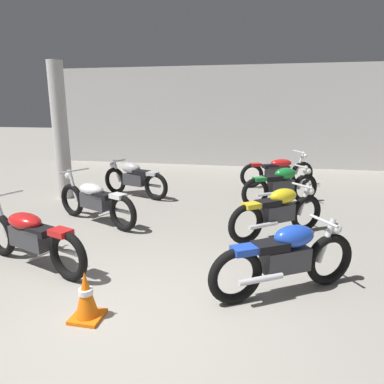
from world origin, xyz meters
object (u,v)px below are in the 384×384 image
Objects in this scene: motorcycle_left_row_1 at (95,200)px; motorcycle_right_row_2 at (281,185)px; support_pillar at (60,132)px; motorcycle_right_row_3 at (278,170)px; motorcycle_left_row_2 at (134,179)px; motorcycle_left_row_0 at (30,236)px; traffic_cone at (86,296)px; motorcycle_right_row_0 at (286,257)px; motorcycle_right_row_1 at (278,211)px.

motorcycle_left_row_1 is 1.16× the size of motorcycle_right_row_2.
support_pillar reaches higher than motorcycle_right_row_3.
motorcycle_right_row_3 is (3.50, 1.90, -0.01)m from motorcycle_left_row_2.
support_pillar reaches higher than motorcycle_left_row_1.
motorcycle_right_row_2 is at bearing -89.52° from motorcycle_right_row_3.
motorcycle_left_row_0 reaches higher than traffic_cone.
motorcycle_left_row_2 and motorcycle_right_row_0 have the same top height.
motorcycle_right_row_2 is at bearing 48.39° from motorcycle_left_row_0.
motorcycle_left_row_1 is 1.16× the size of motorcycle_right_row_0.
motorcycle_right_row_2 is at bearing -0.38° from motorcycle_left_row_2.
motorcycle_right_row_2 is 5.41m from traffic_cone.
support_pillar is 5.75m from motorcycle_right_row_3.
traffic_cone is (2.98, -4.57, -1.34)m from support_pillar.
motorcycle_left_row_1 is at bearing -90.37° from motorcycle_left_row_2.
motorcycle_right_row_2 is at bearing 86.43° from motorcycle_right_row_1.
motorcycle_right_row_0 is (3.42, -0.03, 0.01)m from motorcycle_left_row_0.
motorcycle_right_row_0 is 1.00× the size of motorcycle_right_row_2.
motorcycle_left_row_0 is 1.69m from traffic_cone.
motorcycle_right_row_3 reaches higher than motorcycle_right_row_1.
motorcycle_left_row_1 is at bearing 178.74° from motorcycle_right_row_1.
motorcycle_left_row_2 is at bearing -151.50° from motorcycle_right_row_3.
support_pillar is 1.84× the size of motorcycle_right_row_2.
motorcycle_right_row_3 is at bearing 88.36° from motorcycle_right_row_1.
motorcycle_left_row_2 is 1.09× the size of motorcycle_right_row_0.
motorcycle_right_row_2 is at bearing 4.31° from support_pillar.
motorcycle_left_row_0 is 1.10× the size of motorcycle_left_row_2.
support_pillar is at bearing 123.15° from traffic_cone.
support_pillar is at bearing 134.76° from motorcycle_left_row_1.
motorcycle_left_row_1 is 3.39m from motorcycle_right_row_1.
motorcycle_left_row_2 reaches higher than traffic_cone.
motorcycle_right_row_0 and motorcycle_right_row_1 have the same top height.
motorcycle_right_row_3 is at bearing 28.50° from motorcycle_left_row_2.
motorcycle_right_row_0 is (5.05, -3.60, -1.14)m from support_pillar.
motorcycle_left_row_0 and motorcycle_left_row_1 have the same top height.
motorcycle_right_row_1 is (3.38, -2.13, 0.00)m from motorcycle_left_row_2.
support_pillar is at bearing 114.55° from motorcycle_left_row_0.
motorcycle_left_row_0 is 3.86m from motorcycle_right_row_1.
motorcycle_left_row_2 and motorcycle_right_row_2 have the same top height.
motorcycle_right_row_0 is 0.85× the size of motorcycle_right_row_3.
traffic_cone is at bearing -36.37° from motorcycle_left_row_0.
support_pillar reaches higher than motorcycle_left_row_0.
motorcycle_left_row_1 reaches higher than motorcycle_right_row_0.
support_pillar reaches higher than motorcycle_right_row_1.
motorcycle_right_row_1 is 2.98× the size of traffic_cone.
traffic_cone is at bearing -65.14° from motorcycle_left_row_1.
motorcycle_left_row_0 is 1.93m from motorcycle_left_row_1.
motorcycle_left_row_2 is 1.09× the size of motorcycle_right_row_2.
motorcycle_left_row_2 is at bearing 179.62° from motorcycle_right_row_2.
traffic_cone is (1.36, -2.93, -0.19)m from motorcycle_left_row_1.
motorcycle_right_row_2 is (0.10, 3.99, 0.00)m from motorcycle_right_row_0.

